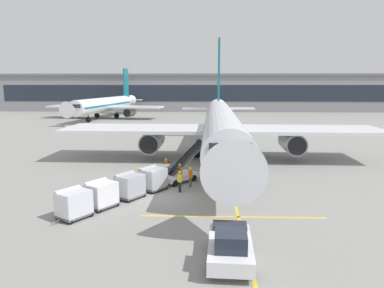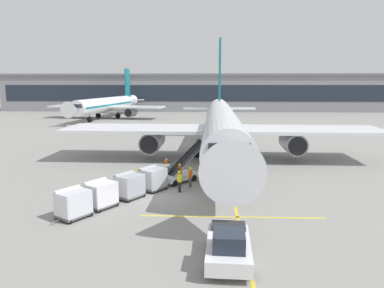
% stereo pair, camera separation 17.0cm
% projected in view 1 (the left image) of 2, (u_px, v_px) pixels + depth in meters
% --- Properties ---
extents(ground_plane, '(600.00, 600.00, 0.00)m').
position_uv_depth(ground_plane, '(163.00, 197.00, 27.41)').
color(ground_plane, gray).
extents(parked_airplane, '(35.67, 45.62, 15.49)m').
position_uv_depth(parked_airplane, '(222.00, 125.00, 40.70)').
color(parked_airplane, silver).
rests_on(parked_airplane, ground).
extents(belt_loader, '(4.26, 4.68, 3.44)m').
position_uv_depth(belt_loader, '(180.00, 171.00, 31.68)').
color(belt_loader, silver).
rests_on(belt_loader, ground).
extents(baggage_cart_lead, '(2.43, 2.72, 1.91)m').
position_uv_depth(baggage_cart_lead, '(153.00, 178.00, 29.14)').
color(baggage_cart_lead, '#515156').
rests_on(baggage_cart_lead, ground).
extents(baggage_cart_second, '(2.43, 2.72, 1.91)m').
position_uv_depth(baggage_cart_second, '(129.00, 185.00, 27.09)').
color(baggage_cart_second, '#515156').
rests_on(baggage_cart_second, ground).
extents(baggage_cart_third, '(2.43, 2.72, 1.91)m').
position_uv_depth(baggage_cart_third, '(101.00, 194.00, 25.01)').
color(baggage_cart_third, '#515156').
rests_on(baggage_cart_third, ground).
extents(baggage_cart_fourth, '(2.43, 2.72, 1.91)m').
position_uv_depth(baggage_cart_fourth, '(73.00, 203.00, 23.07)').
color(baggage_cart_fourth, '#515156').
rests_on(baggage_cart_fourth, ground).
extents(pushback_tug, '(2.31, 4.50, 1.83)m').
position_uv_depth(pushback_tug, '(230.00, 246.00, 17.36)').
color(pushback_tug, silver).
rests_on(pushback_tug, ground).
extents(ground_crew_by_loader, '(0.50, 0.41, 1.74)m').
position_uv_depth(ground_crew_by_loader, '(139.00, 177.00, 29.56)').
color(ground_crew_by_loader, '#333847').
rests_on(ground_crew_by_loader, ground).
extents(ground_crew_by_carts, '(0.43, 0.44, 1.74)m').
position_uv_depth(ground_crew_by_carts, '(180.00, 172.00, 31.15)').
color(ground_crew_by_carts, '#514C42').
rests_on(ground_crew_by_carts, ground).
extents(ground_crew_marshaller, '(0.38, 0.52, 1.74)m').
position_uv_depth(ground_crew_marshaller, '(180.00, 180.00, 28.60)').
color(ground_crew_marshaller, black).
rests_on(ground_crew_marshaller, ground).
extents(ground_crew_wingwalker, '(0.36, 0.54, 1.74)m').
position_uv_depth(ground_crew_wingwalker, '(190.00, 175.00, 30.00)').
color(ground_crew_wingwalker, '#514C42').
rests_on(ground_crew_wingwalker, ground).
extents(safety_cone_engine_keepout, '(0.65, 0.65, 0.73)m').
position_uv_depth(safety_cone_engine_keepout, '(166.00, 160.00, 39.19)').
color(safety_cone_engine_keepout, black).
rests_on(safety_cone_engine_keepout, ground).
extents(apron_guidance_line_lead_in, '(0.20, 110.00, 0.01)m').
position_uv_depth(apron_guidance_line_lead_in, '(224.00, 160.00, 40.51)').
color(apron_guidance_line_lead_in, yellow).
rests_on(apron_guidance_line_lead_in, ground).
extents(apron_guidance_line_stop_bar, '(12.00, 0.20, 0.01)m').
position_uv_depth(apron_guidance_line_stop_bar, '(233.00, 217.00, 23.41)').
color(apron_guidance_line_stop_bar, yellow).
rests_on(apron_guidance_line_stop_bar, ground).
extents(terminal_building, '(133.76, 15.18, 11.44)m').
position_uv_depth(terminal_building, '(216.00, 93.00, 115.07)').
color(terminal_building, gray).
rests_on(terminal_building, ground).
extents(distant_airplane, '(28.98, 37.56, 12.67)m').
position_uv_depth(distant_airplane, '(105.00, 105.00, 88.50)').
color(distant_airplane, white).
rests_on(distant_airplane, ground).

